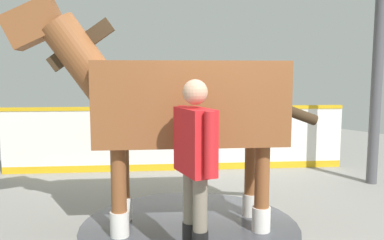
{
  "coord_description": "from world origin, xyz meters",
  "views": [
    {
      "loc": [
        3.13,
        -2.86,
        1.73
      ],
      "look_at": [
        -0.01,
        -0.52,
        1.25
      ],
      "focal_mm": 37.45,
      "sensor_mm": 36.0,
      "label": 1
    }
  ],
  "objects": [
    {
      "name": "handler",
      "position": [
        0.35,
        -0.75,
        0.96
      ],
      "size": [
        0.66,
        0.32,
        1.66
      ],
      "rotation": [
        0.0,
        0.0,
        1.35
      ],
      "color": "black",
      "rests_on": "ground"
    },
    {
      "name": "horse",
      "position": [
        -0.44,
        -0.39,
        1.38
      ],
      "size": [
        2.02,
        2.99,
        2.5
      ],
      "rotation": [
        0.0,
        0.0,
        -2.12
      ],
      "color": "brown",
      "rests_on": "ground"
    },
    {
      "name": "ground_plane",
      "position": [
        0.0,
        0.0,
        -0.01
      ],
      "size": [
        16.0,
        16.0,
        0.02
      ],
      "primitive_type": "cube",
      "color": "gray"
    },
    {
      "name": "roof_post_far",
      "position": [
        -0.07,
        3.02,
        1.53
      ],
      "size": [
        0.16,
        0.16,
        3.07
      ],
      "primitive_type": "cylinder",
      "color": "#4C4C51",
      "rests_on": "ground"
    },
    {
      "name": "barrier_wall",
      "position": [
        -2.57,
        1.06,
        0.52
      ],
      "size": [
        3.18,
        5.12,
        1.13
      ],
      "color": "white",
      "rests_on": "ground"
    },
    {
      "name": "wet_patch",
      "position": [
        -0.38,
        -0.28,
        0.0
      ],
      "size": [
        2.47,
        2.47,
        0.0
      ],
      "primitive_type": "cylinder",
      "color": "#42444C",
      "rests_on": "ground"
    }
  ]
}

